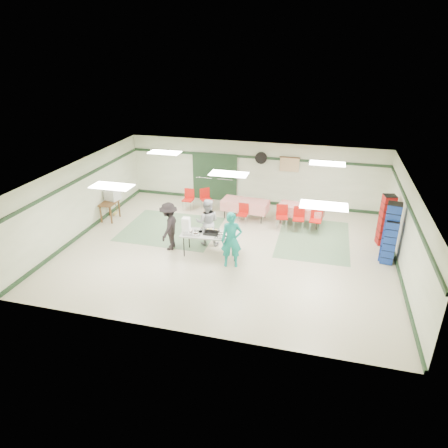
% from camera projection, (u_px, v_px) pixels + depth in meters
% --- Properties ---
extents(floor, '(11.00, 11.00, 0.00)m').
position_uv_depth(floor, '(228.00, 249.00, 13.75)').
color(floor, '#C0B49A').
rests_on(floor, ground).
extents(ceiling, '(11.00, 11.00, 0.00)m').
position_uv_depth(ceiling, '(229.00, 173.00, 12.63)').
color(ceiling, white).
rests_on(ceiling, wall_back).
extents(wall_back, '(11.00, 0.00, 11.00)m').
position_uv_depth(wall_back, '(254.00, 173.00, 17.15)').
color(wall_back, beige).
rests_on(wall_back, floor).
extents(wall_front, '(11.00, 0.00, 11.00)m').
position_uv_depth(wall_front, '(182.00, 286.00, 9.23)').
color(wall_front, beige).
rests_on(wall_front, floor).
extents(wall_left, '(0.00, 9.00, 9.00)m').
position_uv_depth(wall_left, '(81.00, 198.00, 14.44)').
color(wall_left, beige).
rests_on(wall_left, floor).
extents(wall_right, '(0.00, 9.00, 9.00)m').
position_uv_depth(wall_right, '(407.00, 230.00, 11.93)').
color(wall_right, beige).
rests_on(wall_right, floor).
extents(trim_back, '(11.00, 0.06, 0.10)m').
position_uv_depth(trim_back, '(254.00, 157.00, 16.83)').
color(trim_back, '#1D351F').
rests_on(trim_back, wall_back).
extents(baseboard_back, '(11.00, 0.06, 0.12)m').
position_uv_depth(baseboard_back, '(253.00, 201.00, 17.66)').
color(baseboard_back, '#1D351F').
rests_on(baseboard_back, floor).
extents(trim_left, '(0.06, 9.00, 0.10)m').
position_uv_depth(trim_left, '(79.00, 179.00, 14.15)').
color(trim_left, '#1D351F').
rests_on(trim_left, wall_back).
extents(baseboard_left, '(0.06, 9.00, 0.12)m').
position_uv_depth(baseboard_left, '(87.00, 230.00, 14.97)').
color(baseboard_left, '#1D351F').
rests_on(baseboard_left, floor).
extents(trim_right, '(0.06, 9.00, 0.10)m').
position_uv_depth(trim_right, '(410.00, 209.00, 11.65)').
color(trim_right, '#1D351F').
rests_on(trim_right, wall_back).
extents(baseboard_right, '(0.06, 9.00, 0.12)m').
position_uv_depth(baseboard_right, '(398.00, 268.00, 12.48)').
color(baseboard_right, '#1D351F').
rests_on(baseboard_right, floor).
extents(green_patch_a, '(3.50, 3.00, 0.01)m').
position_uv_depth(green_patch_a, '(171.00, 229.00, 15.20)').
color(green_patch_a, gray).
rests_on(green_patch_a, floor).
extents(green_patch_b, '(2.50, 3.50, 0.01)m').
position_uv_depth(green_patch_b, '(313.00, 239.00, 14.43)').
color(green_patch_b, gray).
rests_on(green_patch_b, floor).
extents(double_door_left, '(0.90, 0.06, 2.10)m').
position_uv_depth(double_door_left, '(205.00, 176.00, 17.72)').
color(double_door_left, '#999C99').
rests_on(double_door_left, floor).
extents(double_door_right, '(0.90, 0.06, 2.10)m').
position_uv_depth(double_door_right, '(225.00, 178.00, 17.51)').
color(double_door_right, '#999C99').
rests_on(double_door_right, floor).
extents(door_frame, '(2.00, 0.03, 2.15)m').
position_uv_depth(door_frame, '(215.00, 177.00, 17.60)').
color(door_frame, '#1D351F').
rests_on(door_frame, floor).
extents(wall_fan, '(0.50, 0.10, 0.50)m').
position_uv_depth(wall_fan, '(261.00, 158.00, 16.74)').
color(wall_fan, black).
rests_on(wall_fan, wall_back).
extents(scroll_banner, '(0.80, 0.02, 0.60)m').
position_uv_depth(scroll_banner, '(289.00, 165.00, 16.55)').
color(scroll_banner, '#D9BF88').
rests_on(scroll_banner, wall_back).
extents(serving_table, '(2.00, 0.91, 0.76)m').
position_uv_depth(serving_table, '(211.00, 235.00, 13.09)').
color(serving_table, '#9B9C97').
rests_on(serving_table, floor).
extents(sheet_tray_right, '(0.62, 0.49, 0.02)m').
position_uv_depth(sheet_tray_right, '(224.00, 236.00, 12.89)').
color(sheet_tray_right, silver).
rests_on(sheet_tray_right, serving_table).
extents(sheet_tray_mid, '(0.66, 0.51, 0.02)m').
position_uv_depth(sheet_tray_mid, '(208.00, 231.00, 13.21)').
color(sheet_tray_mid, silver).
rests_on(sheet_tray_mid, serving_table).
extents(sheet_tray_left, '(0.58, 0.45, 0.02)m').
position_uv_depth(sheet_tray_left, '(193.00, 233.00, 13.10)').
color(sheet_tray_left, silver).
rests_on(sheet_tray_left, serving_table).
extents(baking_pan, '(0.52, 0.34, 0.08)m').
position_uv_depth(baking_pan, '(212.00, 233.00, 13.05)').
color(baking_pan, black).
rests_on(baking_pan, serving_table).
extents(foam_box_stack, '(0.27, 0.25, 0.46)m').
position_uv_depth(foam_box_stack, '(186.00, 224.00, 13.20)').
color(foam_box_stack, white).
rests_on(foam_box_stack, serving_table).
extents(volunteer_teal, '(0.73, 0.56, 1.80)m').
position_uv_depth(volunteer_teal, '(231.00, 240.00, 12.35)').
color(volunteer_teal, '#13887B').
rests_on(volunteer_teal, floor).
extents(volunteer_grey, '(0.92, 0.77, 1.69)m').
position_uv_depth(volunteer_grey, '(207.00, 222.00, 13.71)').
color(volunteer_grey, '#999A9F').
rests_on(volunteer_grey, floor).
extents(volunteer_dark, '(0.67, 1.11, 1.67)m').
position_uv_depth(volunteer_dark, '(169.00, 226.00, 13.42)').
color(volunteer_dark, black).
rests_on(volunteer_dark, floor).
extents(dining_table_a, '(1.81, 1.03, 0.77)m').
position_uv_depth(dining_table_a, '(301.00, 210.00, 15.40)').
color(dining_table_a, red).
rests_on(dining_table_a, floor).
extents(dining_table_b, '(1.90, 0.98, 0.77)m').
position_uv_depth(dining_table_b, '(245.00, 205.00, 15.90)').
color(dining_table_b, red).
rests_on(dining_table_b, floor).
extents(chair_a, '(0.44, 0.44, 0.91)m').
position_uv_depth(chair_a, '(299.00, 216.00, 14.91)').
color(chair_a, '#AD0E0D').
rests_on(chair_a, floor).
extents(chair_b, '(0.50, 0.50, 0.92)m').
position_uv_depth(chair_b, '(282.00, 214.00, 15.05)').
color(chair_b, '#AD0E0D').
rests_on(chair_b, floor).
extents(chair_c, '(0.45, 0.45, 0.93)m').
position_uv_depth(chair_c, '(316.00, 217.00, 14.77)').
color(chair_c, '#AD0E0D').
rests_on(chair_c, floor).
extents(chair_d, '(0.41, 0.41, 0.83)m').
position_uv_depth(chair_d, '(243.00, 212.00, 15.41)').
color(chair_d, '#AD0E0D').
rests_on(chair_d, floor).
extents(chair_loose_a, '(0.60, 0.60, 0.92)m').
position_uv_depth(chair_loose_a, '(206.00, 197.00, 16.72)').
color(chair_loose_a, '#AD0E0D').
rests_on(chair_loose_a, floor).
extents(chair_loose_b, '(0.44, 0.44, 0.91)m').
position_uv_depth(chair_loose_b, '(189.00, 197.00, 16.72)').
color(chair_loose_b, '#AD0E0D').
rests_on(chair_loose_b, floor).
extents(crate_stack_blue_a, '(0.50, 0.50, 1.98)m').
position_uv_depth(crate_stack_blue_a, '(390.00, 232.00, 12.64)').
color(crate_stack_blue_a, navy).
rests_on(crate_stack_blue_a, floor).
extents(crate_stack_red, '(0.47, 0.47, 1.82)m').
position_uv_depth(crate_stack_red, '(386.00, 220.00, 13.70)').
color(crate_stack_red, '#A01010').
rests_on(crate_stack_red, floor).
extents(crate_stack_blue_b, '(0.42, 0.42, 1.48)m').
position_uv_depth(crate_stack_blue_b, '(389.00, 242.00, 12.59)').
color(crate_stack_blue_b, navy).
rests_on(crate_stack_blue_b, floor).
extents(printer_table, '(0.56, 0.85, 0.74)m').
position_uv_depth(printer_table, '(109.00, 205.00, 15.73)').
color(printer_table, brown).
rests_on(printer_table, floor).
extents(office_printer, '(0.60, 0.55, 0.41)m').
position_uv_depth(office_printer, '(112.00, 195.00, 15.87)').
color(office_printer, '#B0B1AC').
rests_on(office_printer, printer_table).
extents(broom, '(0.03, 0.22, 1.39)m').
position_uv_depth(broom, '(114.00, 198.00, 16.20)').
color(broom, brown).
rests_on(broom, floor).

